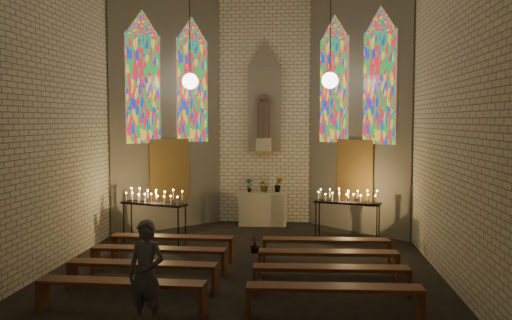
# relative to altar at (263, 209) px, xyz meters

# --- Properties ---
(floor) EXTENTS (12.00, 12.00, 0.00)m
(floor) POSITION_rel_altar_xyz_m (0.00, -5.45, -0.50)
(floor) COLOR black
(floor) RESTS_ON ground
(room) EXTENTS (8.22, 12.43, 7.00)m
(room) POSITION_rel_altar_xyz_m (-0.00, -2.08, 3.22)
(room) COLOR #ECE7C5
(room) RESTS_ON ground
(altar) EXTENTS (1.40, 0.60, 1.00)m
(altar) POSITION_rel_altar_xyz_m (0.00, 0.00, 0.00)
(altar) COLOR beige
(altar) RESTS_ON ground
(flower_vase_left) EXTENTS (0.24, 0.19, 0.42)m
(flower_vase_left) POSITION_rel_altar_xyz_m (-0.41, -0.08, 0.71)
(flower_vase_left) COLOR #4C723F
(flower_vase_left) RESTS_ON altar
(flower_vase_center) EXTENTS (0.46, 0.43, 0.40)m
(flower_vase_center) POSITION_rel_altar_xyz_m (0.05, 0.01, 0.70)
(flower_vase_center) COLOR #4C723F
(flower_vase_center) RESTS_ON altar
(flower_vase_right) EXTENTS (0.25, 0.20, 0.45)m
(flower_vase_right) POSITION_rel_altar_xyz_m (0.46, 0.01, 0.72)
(flower_vase_right) COLOR #4C723F
(flower_vase_right) RESTS_ON altar
(aisle_flower_pot) EXTENTS (0.25, 0.25, 0.39)m
(aisle_flower_pot) POSITION_rel_altar_xyz_m (0.08, -3.59, -0.30)
(aisle_flower_pot) COLOR #4C723F
(aisle_flower_pot) RESTS_ON ground
(votive_stand_left) EXTENTS (1.81, 1.01, 1.30)m
(votive_stand_left) POSITION_rel_altar_xyz_m (-2.57, -2.79, 0.62)
(votive_stand_left) COLOR black
(votive_stand_left) RESTS_ON ground
(votive_stand_right) EXTENTS (1.76, 0.90, 1.26)m
(votive_stand_right) POSITION_rel_altar_xyz_m (2.36, -1.93, 0.58)
(votive_stand_right) COLOR black
(votive_stand_right) RESTS_ON ground
(pew_left_0) EXTENTS (2.79, 0.48, 0.53)m
(pew_left_0) POSITION_rel_altar_xyz_m (-1.72, -4.35, -0.07)
(pew_left_0) COLOR #562B18
(pew_left_0) RESTS_ON ground
(pew_right_0) EXTENTS (2.79, 0.48, 0.53)m
(pew_right_0) POSITION_rel_altar_xyz_m (1.72, -4.35, -0.07)
(pew_right_0) COLOR #562B18
(pew_right_0) RESTS_ON ground
(pew_left_1) EXTENTS (2.79, 0.48, 0.53)m
(pew_left_1) POSITION_rel_altar_xyz_m (-1.72, -5.55, -0.07)
(pew_left_1) COLOR #562B18
(pew_left_1) RESTS_ON ground
(pew_right_1) EXTENTS (2.79, 0.48, 0.53)m
(pew_right_1) POSITION_rel_altar_xyz_m (1.72, -5.55, -0.07)
(pew_right_1) COLOR #562B18
(pew_right_1) RESTS_ON ground
(pew_left_2) EXTENTS (2.79, 0.48, 0.53)m
(pew_left_2) POSITION_rel_altar_xyz_m (-1.72, -6.75, -0.07)
(pew_left_2) COLOR #562B18
(pew_left_2) RESTS_ON ground
(pew_right_2) EXTENTS (2.79, 0.48, 0.53)m
(pew_right_2) POSITION_rel_altar_xyz_m (1.72, -6.75, -0.07)
(pew_right_2) COLOR #562B18
(pew_right_2) RESTS_ON ground
(pew_left_3) EXTENTS (2.79, 0.48, 0.53)m
(pew_left_3) POSITION_rel_altar_xyz_m (-1.72, -7.95, -0.07)
(pew_left_3) COLOR #562B18
(pew_left_3) RESTS_ON ground
(pew_right_3) EXTENTS (2.79, 0.48, 0.53)m
(pew_right_3) POSITION_rel_altar_xyz_m (1.72, -7.95, -0.07)
(pew_right_3) COLOR #562B18
(pew_right_3) RESTS_ON ground
(visitor) EXTENTS (0.68, 0.53, 1.64)m
(visitor) POSITION_rel_altar_xyz_m (-1.13, -8.56, 0.32)
(visitor) COLOR #4B4B55
(visitor) RESTS_ON ground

